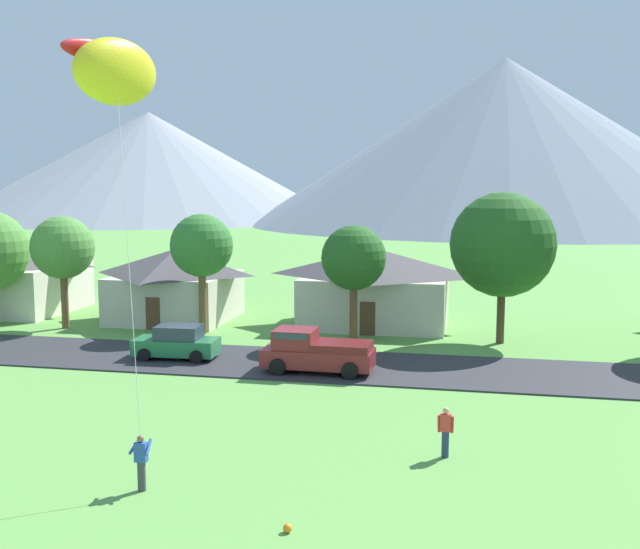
# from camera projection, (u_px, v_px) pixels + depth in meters

# --- Properties ---
(road_strip) EXTENTS (160.00, 6.52, 0.08)m
(road_strip) POSITION_uv_depth(u_px,v_px,m) (326.00, 365.00, 37.06)
(road_strip) COLOR #2D2D33
(road_strip) RESTS_ON ground
(mountain_west_ridge) EXTENTS (93.04, 93.04, 25.54)m
(mountain_west_ridge) POSITION_uv_depth(u_px,v_px,m) (150.00, 166.00, 183.71)
(mountain_west_ridge) COLOR #8E939E
(mountain_west_ridge) RESTS_ON ground
(mountain_central_ridge) EXTENTS (80.69, 80.69, 25.27)m
(mountain_central_ridge) POSITION_uv_depth(u_px,v_px,m) (510.00, 165.00, 167.28)
(mountain_central_ridge) COLOR slate
(mountain_central_ridge) RESTS_ON ground
(mountain_east_ridge) EXTENTS (107.14, 107.14, 34.47)m
(mountain_east_ridge) POSITION_uv_depth(u_px,v_px,m) (504.00, 142.00, 158.66)
(mountain_east_ridge) COLOR gray
(mountain_east_ridge) RESTS_ON ground
(house_leftmost) EXTENTS (7.71, 7.68, 4.62)m
(house_leftmost) POSITION_uv_depth(u_px,v_px,m) (175.00, 283.00, 49.22)
(house_leftmost) COLOR beige
(house_leftmost) RESTS_ON ground
(house_left_center) EXTENTS (9.54, 6.85, 4.85)m
(house_left_center) POSITION_uv_depth(u_px,v_px,m) (375.00, 286.00, 47.16)
(house_left_center) COLOR beige
(house_left_center) RESTS_ON ground
(house_right_center) EXTENTS (9.61, 8.32, 4.98)m
(house_right_center) POSITION_uv_depth(u_px,v_px,m) (8.00, 274.00, 52.59)
(house_right_center) COLOR beige
(house_right_center) RESTS_ON ground
(tree_near_left) EXTENTS (3.83, 3.83, 6.90)m
(tree_near_left) POSITION_uv_depth(u_px,v_px,m) (63.00, 248.00, 46.01)
(tree_near_left) COLOR brown
(tree_near_left) RESTS_ON ground
(tree_left_of_center) EXTENTS (3.71, 3.71, 7.10)m
(tree_left_of_center) POSITION_uv_depth(u_px,v_px,m) (202.00, 246.00, 44.40)
(tree_left_of_center) COLOR brown
(tree_left_of_center) RESTS_ON ground
(tree_center) EXTENTS (5.79, 5.79, 8.42)m
(tree_center) POSITION_uv_depth(u_px,v_px,m) (503.00, 245.00, 41.60)
(tree_center) COLOR #4C3823
(tree_center) RESTS_ON ground
(tree_right_of_center) EXTENTS (3.61, 3.61, 6.59)m
(tree_right_of_center) POSITION_uv_depth(u_px,v_px,m) (354.00, 258.00, 41.84)
(tree_right_of_center) COLOR brown
(tree_right_of_center) RESTS_ON ground
(parked_car_green_mid_west) EXTENTS (4.28, 2.23, 1.68)m
(parked_car_green_mid_west) POSITION_uv_depth(u_px,v_px,m) (177.00, 343.00, 38.30)
(parked_car_green_mid_west) COLOR #237042
(parked_car_green_mid_west) RESTS_ON road_strip
(pickup_truck_maroon_west_side) EXTENTS (5.23, 2.38, 1.99)m
(pickup_truck_maroon_west_side) POSITION_uv_depth(u_px,v_px,m) (315.00, 351.00, 35.56)
(pickup_truck_maroon_west_side) COLOR maroon
(pickup_truck_maroon_west_side) RESTS_ON road_strip
(kite_flyer_with_kite) EXTENTS (3.18, 4.61, 13.45)m
(kite_flyer_with_kite) POSITION_uv_depth(u_px,v_px,m) (115.00, 75.00, 23.39)
(kite_flyer_with_kite) COLOR #3D3D42
(kite_flyer_with_kite) RESTS_ON ground
(watcher_person) EXTENTS (0.56, 0.24, 1.68)m
(watcher_person) POSITION_uv_depth(u_px,v_px,m) (446.00, 431.00, 24.71)
(watcher_person) COLOR navy
(watcher_person) RESTS_ON ground
(soccer_ball) EXTENTS (0.24, 0.24, 0.24)m
(soccer_ball) POSITION_uv_depth(u_px,v_px,m) (288.00, 528.00, 19.47)
(soccer_ball) COLOR orange
(soccer_ball) RESTS_ON ground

